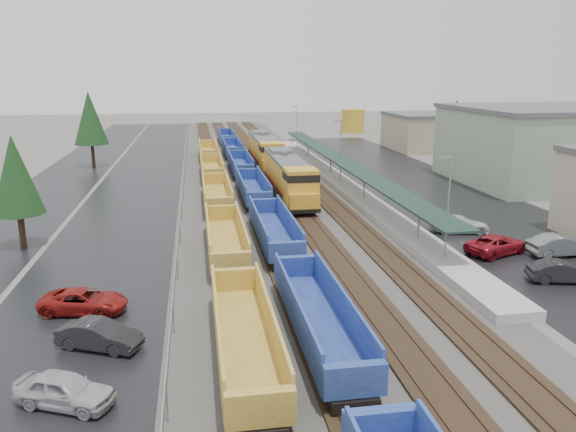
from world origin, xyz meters
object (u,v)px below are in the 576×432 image
object	(u,v)px
parked_car_west_c	(84,301)
parked_car_east_b	(497,245)
well_string_yellow	(220,213)
parked_car_west_b	(99,336)
well_string_blue	(252,189)
locomotive_trail	(265,151)
parked_car_east_e	(560,246)
parked_car_east_c	(459,224)
parked_car_east_a	(562,272)
locomotive_lead	(289,177)
storage_tank	(353,121)
parked_car_west_a	(64,390)

from	to	relation	value
parked_car_west_c	parked_car_east_b	world-z (taller)	parked_car_east_b
well_string_yellow	parked_car_west_b	size ratio (longest dim) A/B	22.37
well_string_blue	parked_car_west_b	distance (m)	34.84
locomotive_trail	parked_car_east_e	bearing A→B (deg)	-68.75
locomotive_trail	parked_car_west_c	size ratio (longest dim) A/B	4.16
parked_car_east_b	parked_car_east_c	bearing A→B (deg)	-20.39
parked_car_east_c	well_string_yellow	bearing A→B (deg)	88.30
well_string_blue	parked_car_east_a	size ratio (longest dim) A/B	26.61
well_string_blue	parked_car_east_b	world-z (taller)	well_string_blue
parked_car_east_a	locomotive_trail	bearing A→B (deg)	28.08
well_string_yellow	parked_car_east_b	size ratio (longest dim) A/B	18.21
well_string_blue	parked_car_west_c	xyz separation A→B (m)	(-12.76, -28.26, -0.50)
parked_car_west_c	parked_car_east_a	size ratio (longest dim) A/B	1.14
locomotive_lead	well_string_blue	size ratio (longest dim) A/B	0.18
locomotive_lead	parked_car_west_c	xyz separation A→B (m)	(-16.76, -28.07, -1.79)
locomotive_lead	locomotive_trail	distance (m)	21.00
parked_car_east_b	parked_car_east_c	distance (m)	6.07
locomotive_lead	storage_tank	size ratio (longest dim) A/B	3.88
locomotive_lead	locomotive_trail	size ratio (longest dim) A/B	1.00
locomotive_lead	well_string_yellow	size ratio (longest dim) A/B	0.21
locomotive_trail	well_string_yellow	distance (m)	32.35
locomotive_trail	parked_car_west_a	world-z (taller)	locomotive_trail
locomotive_trail	parked_car_east_a	size ratio (longest dim) A/B	4.74
parked_car_west_b	parked_car_east_b	distance (m)	29.92
parked_car_west_c	locomotive_lead	bearing A→B (deg)	-19.17
locomotive_trail	parked_car_west_c	xyz separation A→B (m)	(-16.76, -49.07, -1.79)
parked_car_west_a	parked_car_east_e	size ratio (longest dim) A/B	0.86
parked_car_east_e	locomotive_lead	bearing A→B (deg)	35.94
well_string_yellow	parked_car_east_c	xyz separation A→B (m)	(20.54, -5.48, -0.46)
well_string_yellow	storage_tank	world-z (taller)	storage_tank
well_string_yellow	parked_car_east_e	xyz separation A→B (m)	(25.15, -12.79, -0.38)
parked_car_east_a	parked_car_east_b	distance (m)	6.41
storage_tank	locomotive_lead	bearing A→B (deg)	-111.38
locomotive_lead	storage_tank	bearing A→B (deg)	68.62
parked_car_east_c	locomotive_trail	bearing A→B (deg)	32.05
well_string_blue	parked_car_east_c	xyz separation A→B (m)	(16.54, -15.98, -0.46)
parked_car_west_a	parked_car_west_b	world-z (taller)	parked_car_west_a
parked_car_east_a	parked_car_east_e	world-z (taller)	parked_car_east_e
locomotive_trail	parked_car_east_c	world-z (taller)	locomotive_trail
parked_car_east_a	parked_car_east_b	size ratio (longest dim) A/B	0.82
storage_tank	parked_car_east_a	world-z (taller)	storage_tank
well_string_blue	parked_car_east_b	distance (m)	27.65
parked_car_west_c	parked_car_east_b	bearing A→B (deg)	-66.43
storage_tank	parked_car_west_c	distance (m)	104.61
parked_car_west_b	parked_car_east_e	distance (m)	33.75
storage_tank	parked_car_east_e	xyz separation A→B (m)	(-9.17, -90.35, -1.84)
parked_car_east_b	parked_car_east_e	world-z (taller)	parked_car_east_e
parked_car_east_b	parked_car_east_c	size ratio (longest dim) A/B	1.05
parked_car_west_c	parked_car_east_a	xyz separation A→B (m)	(30.55, -0.11, 0.03)
well_string_yellow	parked_car_west_b	distance (m)	23.62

